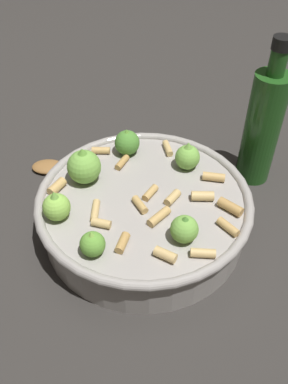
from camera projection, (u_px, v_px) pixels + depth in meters
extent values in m
plane|color=#2D2B28|center=(144.00, 227.00, 0.58)|extent=(2.40, 2.40, 0.00)
cylinder|color=#9E9993|center=(144.00, 213.00, 0.56)|extent=(0.27, 0.27, 0.06)
torus|color=#9E9993|center=(144.00, 198.00, 0.54)|extent=(0.29, 0.29, 0.01)
sphere|color=#75B247|center=(184.00, 229.00, 0.47)|extent=(0.03, 0.03, 0.03)
cone|color=#4C8933|center=(185.00, 220.00, 0.46)|extent=(0.02, 0.02, 0.01)
sphere|color=#75B247|center=(84.00, 167.00, 0.55)|extent=(0.05, 0.05, 0.05)
cone|color=#609E38|center=(82.00, 154.00, 0.53)|extent=(0.02, 0.02, 0.02)
sphere|color=#75B247|center=(187.00, 157.00, 0.57)|extent=(0.03, 0.03, 0.03)
cone|color=#75B247|center=(188.00, 147.00, 0.56)|extent=(0.02, 0.02, 0.01)
sphere|color=#609E38|center=(93.00, 244.00, 0.46)|extent=(0.03, 0.03, 0.03)
cone|color=#8CC64C|center=(91.00, 236.00, 0.45)|extent=(0.01, 0.01, 0.01)
sphere|color=#8CC64C|center=(57.00, 207.00, 0.50)|extent=(0.03, 0.03, 0.03)
cone|color=#75B247|center=(54.00, 196.00, 0.49)|extent=(0.02, 0.02, 0.02)
sphere|color=#4C8933|center=(127.00, 143.00, 0.59)|extent=(0.04, 0.04, 0.04)
cone|color=#609E38|center=(127.00, 133.00, 0.58)|extent=(0.02, 0.02, 0.01)
cylinder|color=tan|center=(101.00, 223.00, 0.50)|extent=(0.02, 0.02, 0.01)
cylinder|color=tan|center=(203.00, 196.00, 0.53)|extent=(0.02, 0.03, 0.01)
cylinder|color=tan|center=(168.00, 148.00, 0.61)|extent=(0.03, 0.02, 0.01)
cylinder|color=tan|center=(172.00, 198.00, 0.53)|extent=(0.02, 0.03, 0.01)
cylinder|color=tan|center=(203.00, 253.00, 0.46)|extent=(0.02, 0.03, 0.01)
cylinder|color=tan|center=(140.00, 205.00, 0.52)|extent=(0.03, 0.01, 0.01)
cylinder|color=tan|center=(119.00, 163.00, 0.58)|extent=(0.02, 0.03, 0.01)
cylinder|color=tan|center=(95.00, 209.00, 0.51)|extent=(0.03, 0.02, 0.01)
cylinder|color=tan|center=(165.00, 255.00, 0.46)|extent=(0.03, 0.02, 0.01)
cylinder|color=tan|center=(101.00, 150.00, 0.60)|extent=(0.02, 0.03, 0.01)
cylinder|color=tan|center=(57.00, 187.00, 0.54)|extent=(0.03, 0.03, 0.01)
cylinder|color=tan|center=(150.00, 192.00, 0.54)|extent=(0.02, 0.03, 0.01)
cylinder|color=tan|center=(214.00, 177.00, 0.56)|extent=(0.03, 0.03, 0.01)
cylinder|color=tan|center=(228.00, 227.00, 0.49)|extent=(0.03, 0.02, 0.01)
cylinder|color=tan|center=(230.00, 207.00, 0.51)|extent=(0.03, 0.02, 0.01)
cylinder|color=tan|center=(122.00, 243.00, 0.47)|extent=(0.03, 0.03, 0.01)
cylinder|color=tan|center=(159.00, 217.00, 0.50)|extent=(0.02, 0.04, 0.01)
cylinder|color=#1E4C19|center=(262.00, 130.00, 0.60)|extent=(0.05, 0.05, 0.17)
cylinder|color=#1E4C19|center=(278.00, 62.00, 0.53)|extent=(0.02, 0.02, 0.04)
cylinder|color=black|center=(282.00, 43.00, 0.51)|extent=(0.03, 0.03, 0.02)
cylinder|color=olive|center=(120.00, 168.00, 0.66)|extent=(0.11, 0.19, 0.02)
ellipsoid|color=olive|center=(48.00, 167.00, 0.66)|extent=(0.06, 0.06, 0.01)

